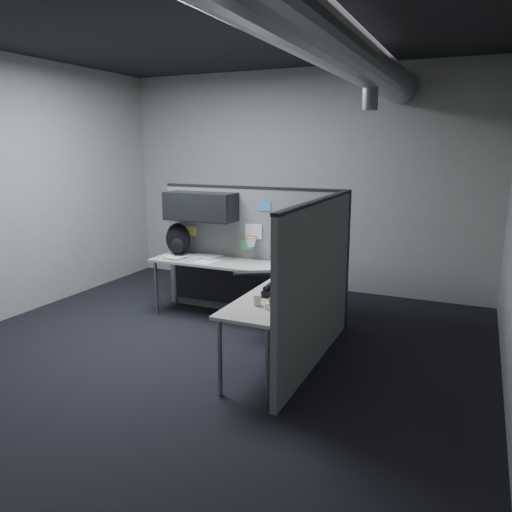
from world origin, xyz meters
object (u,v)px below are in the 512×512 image
at_px(desk, 249,281).
at_px(backpack, 178,240).
at_px(phone, 275,292).
at_px(monitor, 306,249).
at_px(keyboard, 253,274).

distance_m(desk, backpack, 1.28).
relative_size(desk, phone, 9.68).
bearing_deg(backpack, phone, -40.71).
distance_m(monitor, phone, 1.09).
xyz_separation_m(desk, phone, (0.63, -0.78, 0.16)).
bearing_deg(desk, monitor, 26.93).
bearing_deg(phone, monitor, 99.17).
xyz_separation_m(phone, backpack, (-1.81, 1.15, 0.16)).
bearing_deg(phone, backpack, 154.02).
distance_m(desk, keyboard, 0.25).
bearing_deg(backpack, desk, -25.83).
relative_size(keyboard, phone, 1.86).
bearing_deg(phone, keyboard, 136.02).
distance_m(desk, phone, 1.01).
height_order(keyboard, backpack, backpack).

